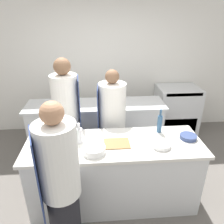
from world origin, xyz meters
name	(u,v)px	position (x,y,z in m)	size (l,w,h in m)	color
ground_plane	(114,198)	(0.00, 0.00, 0.00)	(16.00, 16.00, 0.00)	#605B56
wall_back	(105,63)	(0.00, 2.13, 1.40)	(8.00, 0.06, 2.80)	silver
prep_counter	(114,173)	(0.00, 0.00, 0.45)	(2.14, 0.73, 0.90)	silver
pass_counter	(96,127)	(-0.21, 1.24, 0.45)	(2.37, 0.62, 0.90)	silver
oven_range	(176,110)	(1.44, 1.76, 0.49)	(0.81, 0.63, 0.98)	silver
chef_at_prep_near	(61,187)	(-0.56, -0.63, 0.86)	(0.42, 0.41, 1.71)	black
chef_at_stove	(67,120)	(-0.63, 0.65, 0.91)	(0.40, 0.38, 1.81)	black
chef_at_pass_far	(112,123)	(0.03, 0.69, 0.81)	(0.42, 0.40, 1.63)	black
bottle_olive_oil	(160,123)	(0.61, 0.23, 1.03)	(0.06, 0.06, 0.32)	#2D5175
bottle_vinegar	(35,140)	(-0.93, 0.03, 0.98)	(0.08, 0.08, 0.20)	black
bottle_wine	(63,143)	(-0.59, -0.11, 1.00)	(0.07, 0.07, 0.26)	#19471E
bottle_cooking_oil	(79,135)	(-0.42, 0.06, 1.00)	(0.08, 0.08, 0.25)	silver
bowl_mixing_large	(94,150)	(-0.24, -0.18, 0.94)	(0.26, 0.26, 0.08)	white
bowl_prep_small	(161,145)	(0.54, -0.11, 0.93)	(0.23, 0.23, 0.05)	white
bowl_ceramic_blue	(188,137)	(0.93, 0.03, 0.93)	(0.21, 0.21, 0.05)	navy
cup	(53,133)	(-0.76, 0.23, 0.94)	(0.07, 0.07, 0.08)	#B2382D
cutting_board	(117,143)	(0.03, -0.02, 0.91)	(0.30, 0.24, 0.01)	olive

